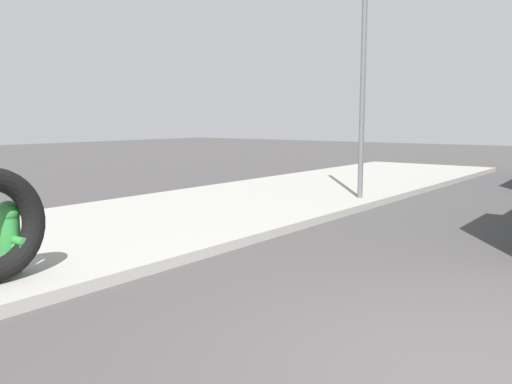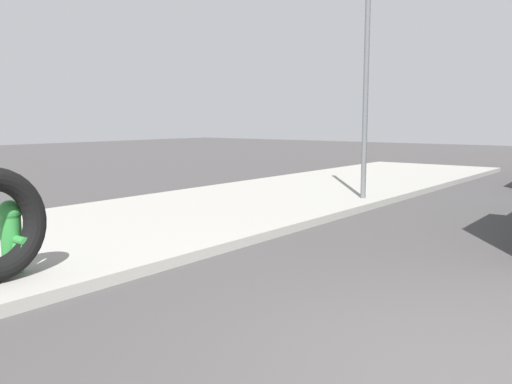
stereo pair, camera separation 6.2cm
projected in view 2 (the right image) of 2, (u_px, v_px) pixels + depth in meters
ground_plane at (452, 383)px, 4.09m from camera, size 80.00×80.00×0.00m
sidewalk_curb at (10, 249)px, 8.03m from camera, size 36.00×5.00×0.15m
fire_hydrant at (12, 234)px, 6.46m from camera, size 0.28×0.62×0.88m
street_light_pole at (366, 79)px, 12.35m from camera, size 0.12×0.12×5.50m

